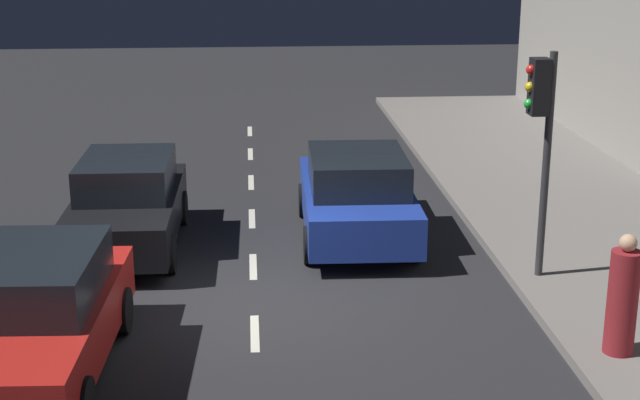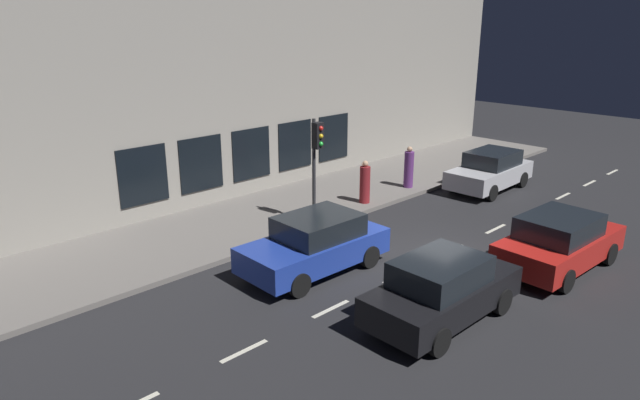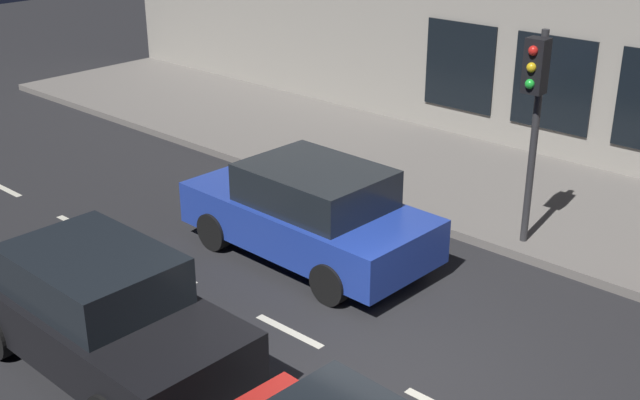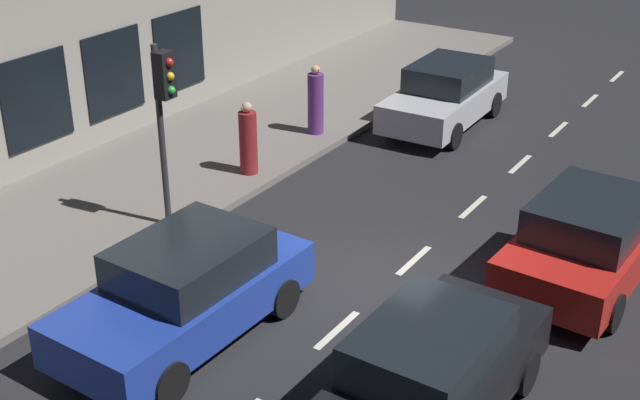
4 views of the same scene
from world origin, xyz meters
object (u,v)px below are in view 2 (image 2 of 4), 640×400
Objects in this scene: parked_car_3 at (559,242)px; pedestrian_0 at (365,184)px; parked_car_2 at (490,171)px; pedestrian_1 at (409,169)px; traffic_light at (317,149)px; parked_car_1 at (315,244)px; parked_car_0 at (442,290)px.

parked_car_3 is 2.69× the size of pedestrian_0.
parked_car_2 is 3.34m from pedestrian_1.
parked_car_1 is (-2.46, 2.42, -1.86)m from traffic_light.
pedestrian_0 reaches higher than parked_car_3.
parked_car_0 is 2.58× the size of pedestrian_0.
parked_car_1 is 8.46m from pedestrian_1.
parked_car_1 is 10.50m from parked_car_2.
parked_car_1 is at bearing 22.63° from pedestrian_1.
traffic_light reaches higher than pedestrian_1.
traffic_light reaches higher than parked_car_2.
pedestrian_1 is (7.48, -2.99, 0.13)m from parked_car_3.
pedestrian_1 is at bearing -85.74° from traffic_light.
traffic_light is at bearing 124.62° from pedestrian_0.
parked_car_3 is 2.56× the size of pedestrian_1.
traffic_light is 2.08× the size of pedestrian_1.
traffic_light is at bearing -157.57° from parked_car_3.
pedestrian_0 reaches higher than parked_car_2.
parked_car_2 is at bearing 136.49° from parked_car_3.
traffic_light is 3.30m from pedestrian_0.
traffic_light reaches higher than parked_car_3.
traffic_light is 3.93m from parked_car_1.
parked_car_2 is 0.98× the size of parked_car_3.
pedestrian_0 reaches higher than parked_car_1.
pedestrian_1 is at bearing 47.27° from parked_car_2.
pedestrian_1 is (2.19, 2.52, 0.13)m from parked_car_2.
parked_car_3 is at bearing 132.09° from parked_car_2.
pedestrian_0 is at bearing 144.28° from parked_car_0.
traffic_light reaches higher than pedestrian_0.
parked_car_3 is (-7.07, -2.54, -1.86)m from traffic_light.
traffic_light is 0.85× the size of parked_car_0.
parked_car_1 is at bearing 146.33° from pedestrian_0.
pedestrian_1 reaches higher than parked_car_2.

